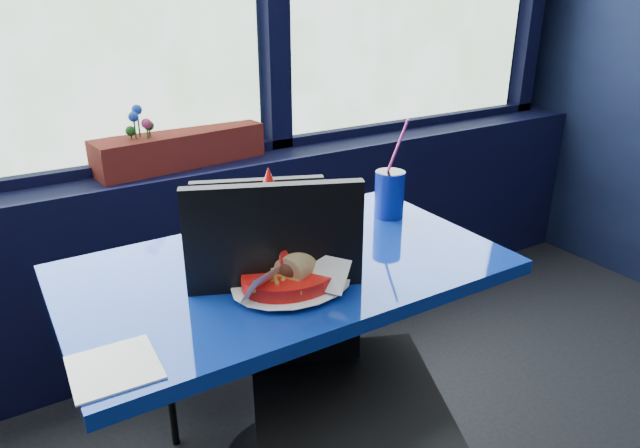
# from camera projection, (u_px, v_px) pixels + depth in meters

# --- Properties ---
(window_sill) EXTENTS (5.00, 0.26, 0.80)m
(window_sill) POSITION_uv_depth(u_px,v_px,m) (117.00, 276.00, 2.26)
(window_sill) COLOR black
(window_sill) RESTS_ON ground
(near_table) EXTENTS (1.20, 0.70, 0.75)m
(near_table) POSITION_uv_depth(u_px,v_px,m) (287.00, 319.00, 1.66)
(near_table) COLOR black
(near_table) RESTS_ON ground
(chair_near_front) EXTENTS (0.61, 0.61, 1.03)m
(chair_near_front) POSITION_uv_depth(u_px,v_px,m) (318.00, 357.00, 1.45)
(chair_near_front) COLOR black
(chair_near_front) RESTS_ON ground
(chair_near_back) EXTENTS (0.55, 0.55, 0.93)m
(chair_near_back) POSITION_uv_depth(u_px,v_px,m) (236.00, 285.00, 1.91)
(chair_near_back) COLOR black
(chair_near_back) RESTS_ON ground
(planter_box) EXTENTS (0.69, 0.25, 0.14)m
(planter_box) POSITION_uv_depth(u_px,v_px,m) (181.00, 148.00, 2.26)
(planter_box) COLOR maroon
(planter_box) RESTS_ON window_sill
(flower_vase) EXTENTS (0.14, 0.14, 0.26)m
(flower_vase) POSITION_uv_depth(u_px,v_px,m) (143.00, 153.00, 2.16)
(flower_vase) COLOR silver
(flower_vase) RESTS_ON window_sill
(food_basket) EXTENTS (0.29, 0.28, 0.10)m
(food_basket) POSITION_uv_depth(u_px,v_px,m) (294.00, 274.00, 1.44)
(food_basket) COLOR red
(food_basket) RESTS_ON near_table
(ketchup_bottle) EXTENTS (0.06, 0.06, 0.23)m
(ketchup_bottle) POSITION_uv_depth(u_px,v_px,m) (270.00, 209.00, 1.68)
(ketchup_bottle) COLOR red
(ketchup_bottle) RESTS_ON near_table
(soda_cup) EXTENTS (0.10, 0.10, 0.33)m
(soda_cup) POSITION_uv_depth(u_px,v_px,m) (389.00, 193.00, 1.88)
(soda_cup) COLOR navy
(soda_cup) RESTS_ON near_table
(napkin) EXTENTS (0.18, 0.18, 0.00)m
(napkin) POSITION_uv_depth(u_px,v_px,m) (114.00, 368.00, 1.15)
(napkin) COLOR white
(napkin) RESTS_ON near_table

